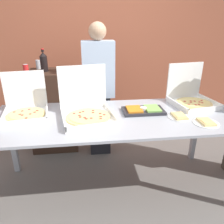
{
  "coord_description": "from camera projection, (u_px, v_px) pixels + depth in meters",
  "views": [
    {
      "loc": [
        -0.24,
        -1.98,
        1.75
      ],
      "look_at": [
        0.0,
        0.0,
        0.92
      ],
      "focal_mm": 35.0,
      "sensor_mm": 36.0,
      "label": 1
    }
  ],
  "objects": [
    {
      "name": "ground_plane",
      "position": [
        112.0,
        186.0,
        2.51
      ],
      "size": [
        16.0,
        16.0,
        0.0
      ],
      "primitive_type": "plane",
      "color": "slate"
    },
    {
      "name": "brick_wall_behind",
      "position": [
        99.0,
        45.0,
        3.53
      ],
      "size": [
        10.0,
        0.06,
        2.8
      ],
      "color": "#9E5138",
      "rests_on": "ground_plane"
    },
    {
      "name": "buffet_table",
      "position": [
        112.0,
        125.0,
        2.21
      ],
      "size": [
        2.41,
        0.95,
        0.87
      ],
      "color": "#A8AAB2",
      "rests_on": "ground_plane"
    },
    {
      "name": "pizza_box_far_left",
      "position": [
        87.0,
        109.0,
        2.14
      ],
      "size": [
        0.56,
        0.58,
        0.48
      ],
      "rotation": [
        0.0,
        0.0,
        0.17
      ],
      "color": "white",
      "rests_on": "buffet_table"
    },
    {
      "name": "pizza_box_near_right",
      "position": [
        26.0,
        108.0,
        2.18
      ],
      "size": [
        0.48,
        0.49,
        0.42
      ],
      "rotation": [
        0.0,
        0.0,
        0.15
      ],
      "color": "white",
      "rests_on": "buffet_table"
    },
    {
      "name": "pizza_box_far_right",
      "position": [
        191.0,
        98.0,
        2.48
      ],
      "size": [
        0.51,
        0.53,
        0.44
      ],
      "rotation": [
        0.0,
        0.0,
        0.16
      ],
      "color": "white",
      "rests_on": "buffet_table"
    },
    {
      "name": "paper_plate_front_center",
      "position": [
        206.0,
        122.0,
        2.03
      ],
      "size": [
        0.24,
        0.24,
        0.03
      ],
      "color": "white",
      "rests_on": "buffet_table"
    },
    {
      "name": "paper_plate_front_right",
      "position": [
        179.0,
        116.0,
        2.16
      ],
      "size": [
        0.22,
        0.22,
        0.03
      ],
      "color": "white",
      "rests_on": "buffet_table"
    },
    {
      "name": "veggie_tray",
      "position": [
        143.0,
        110.0,
        2.28
      ],
      "size": [
        0.43,
        0.24,
        0.05
      ],
      "color": "#28282D",
      "rests_on": "buffet_table"
    },
    {
      "name": "sideboard_podium",
      "position": [
        54.0,
        110.0,
        3.15
      ],
      "size": [
        0.63,
        0.54,
        1.13
      ],
      "color": "#382319",
      "rests_on": "ground_plane"
    },
    {
      "name": "soda_bottle",
      "position": [
        44.0,
        62.0,
        2.87
      ],
      "size": [
        0.1,
        0.1,
        0.3
      ],
      "color": "black",
      "rests_on": "sideboard_podium"
    },
    {
      "name": "soda_can_silver",
      "position": [
        38.0,
        64.0,
        3.05
      ],
      "size": [
        0.07,
        0.07,
        0.12
      ],
      "color": "silver",
      "rests_on": "sideboard_podium"
    },
    {
      "name": "soda_can_colored",
      "position": [
        26.0,
        69.0,
        2.74
      ],
      "size": [
        0.07,
        0.07,
        0.12
      ],
      "color": "red",
      "rests_on": "sideboard_podium"
    },
    {
      "name": "person_guest_plaid",
      "position": [
        99.0,
        90.0,
        2.85
      ],
      "size": [
        0.4,
        0.22,
        1.75
      ],
      "rotation": [
        0.0,
        0.0,
        3.14
      ],
      "color": "black",
      "rests_on": "ground_plane"
    }
  ]
}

